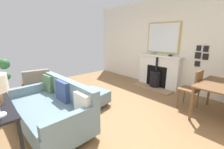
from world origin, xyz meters
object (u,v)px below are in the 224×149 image
fireplace (158,73)px  dining_table (220,89)px  mantel_bowl_far (170,55)px  dining_chair_near_fireplace (194,87)px  sofa (53,108)px  ottoman (93,97)px  mantel_bowl_near (153,54)px  armchair_accent (36,82)px

fireplace → dining_table: size_ratio=1.28×
mantel_bowl_far → dining_chair_near_fireplace: (0.84, 1.04, -0.53)m
sofa → ottoman: size_ratio=2.46×
ottoman → dining_table: size_ratio=0.65×
mantel_bowl_near → mantel_bowl_far: size_ratio=1.34×
mantel_bowl_near → mantel_bowl_far: mantel_bowl_far is taller
dining_table → dining_chair_near_fireplace: bearing=-89.7°
mantel_bowl_near → dining_chair_near_fireplace: size_ratio=0.16×
ottoman → armchair_accent: size_ratio=0.89×
mantel_bowl_near → sofa: size_ratio=0.08×
mantel_bowl_far → sofa: bearing=-6.7°
armchair_accent → dining_chair_near_fireplace: 3.86m
mantel_bowl_far → armchair_accent: (3.34, -1.89, -0.60)m
fireplace → armchair_accent: fireplace is taller
armchair_accent → dining_table: (-2.51, 3.43, 0.16)m
fireplace → ottoman: size_ratio=1.96×
fireplace → sofa: bearing=-0.9°
mantel_bowl_far → sofa: (3.48, -0.41, -0.72)m
ottoman → armchair_accent: bearing=-55.8°
ottoman → dining_table: 2.71m
fireplace → sofa: size_ratio=0.80×
mantel_bowl_far → armchair_accent: 3.89m
sofa → armchair_accent: bearing=-95.3°
ottoman → mantel_bowl_far: bearing=166.4°
fireplace → sofa: 3.44m
mantel_bowl_near → ottoman: size_ratio=0.20×
ottoman → sofa: bearing=10.6°
armchair_accent → fireplace: bearing=155.0°
mantel_bowl_near → sofa: 3.56m
fireplace → armchair_accent: bearing=-25.0°
dining_chair_near_fireplace → mantel_bowl_near: bearing=-116.9°
dining_chair_near_fireplace → ottoman: bearing=-45.3°
fireplace → ottoman: fireplace is taller
mantel_bowl_far → dining_chair_near_fireplace: mantel_bowl_far is taller
mantel_bowl_far → dining_table: bearing=61.4°
fireplace → dining_chair_near_fireplace: bearing=60.3°
fireplace → mantel_bowl_near: size_ratio=9.65×
mantel_bowl_near → mantel_bowl_far: bearing=90.0°
mantel_bowl_near → sofa: bearing=3.4°
mantel_bowl_near → armchair_accent: 3.63m
mantel_bowl_near → dining_table: 2.35m
mantel_bowl_near → sofa: (3.48, 0.21, -0.72)m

